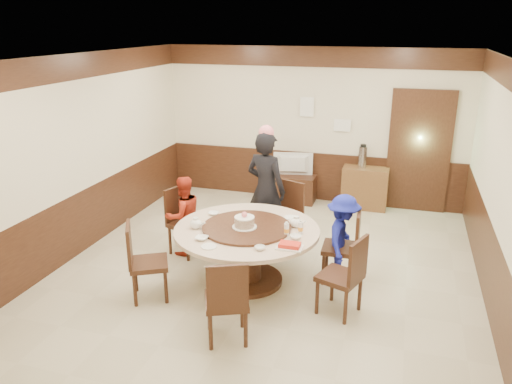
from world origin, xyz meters
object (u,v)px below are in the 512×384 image
(shrimp_platter, at_px, (290,246))
(television, at_px, (293,165))
(banquet_table, at_px, (247,244))
(person_red, at_px, (184,216))
(birthday_cake, at_px, (244,222))
(side_cabinet, at_px, (365,188))
(person_standing, at_px, (266,190))
(thermos, at_px, (363,157))
(person_blue, at_px, (342,238))
(tv_stand, at_px, (292,188))

(shrimp_platter, xyz_separation_m, television, (-0.78, 3.60, -0.07))
(banquet_table, relative_size, television, 2.51)
(banquet_table, xyz_separation_m, person_red, (-1.13, 0.55, 0.05))
(birthday_cake, height_order, side_cabinet, birthday_cake)
(banquet_table, distance_m, side_cabinet, 3.43)
(person_standing, height_order, thermos, person_standing)
(person_standing, bearing_deg, birthday_cake, 110.91)
(person_blue, bearing_deg, birthday_cake, 113.34)
(person_blue, height_order, thermos, person_blue)
(thermos, bearing_deg, banquet_table, -109.09)
(shrimp_platter, relative_size, thermos, 0.79)
(tv_stand, distance_m, television, 0.46)
(banquet_table, relative_size, birthday_cake, 5.94)
(person_blue, bearing_deg, banquet_table, 111.77)
(birthday_cake, xyz_separation_m, television, (-0.12, 3.23, -0.14))
(shrimp_platter, height_order, thermos, thermos)
(tv_stand, xyz_separation_m, thermos, (1.25, 0.03, 0.69))
(shrimp_platter, bearing_deg, banquet_table, 147.68)
(person_blue, relative_size, television, 1.59)
(shrimp_platter, bearing_deg, person_blue, 59.58)
(person_blue, relative_size, side_cabinet, 1.44)
(banquet_table, xyz_separation_m, television, (-0.13, 3.19, 0.18))
(shrimp_platter, distance_m, side_cabinet, 3.69)
(banquet_table, relative_size, side_cabinet, 2.29)
(person_red, xyz_separation_m, birthday_cake, (1.11, -0.60, 0.27))
(person_red, bearing_deg, television, -161.96)
(birthday_cake, distance_m, side_cabinet, 3.51)
(banquet_table, relative_size, person_red, 1.58)
(side_cabinet, relative_size, thermos, 2.11)
(person_red, xyz_separation_m, tv_stand, (0.99, 2.63, -0.33))
(person_standing, height_order, tv_stand, person_standing)
(tv_stand, bearing_deg, thermos, 1.38)
(person_standing, xyz_separation_m, birthday_cake, (0.07, -1.23, -0.02))
(television, bearing_deg, shrimp_platter, 91.21)
(person_blue, bearing_deg, side_cabinet, -0.16)
(person_red, bearing_deg, banquet_table, 102.57)
(person_blue, bearing_deg, person_standing, 59.60)
(person_blue, bearing_deg, tv_stand, 25.71)
(tv_stand, relative_size, thermos, 2.24)
(person_red, relative_size, tv_stand, 1.37)
(person_blue, bearing_deg, person_red, 87.92)
(television, distance_m, side_cabinet, 1.36)
(shrimp_platter, bearing_deg, side_cabinet, 81.49)
(television, relative_size, thermos, 1.92)
(television, height_order, side_cabinet, television)
(birthday_cake, bearing_deg, tv_stand, 92.06)
(person_red, relative_size, shrimp_platter, 3.87)
(tv_stand, bearing_deg, person_red, -110.67)
(person_blue, xyz_separation_m, side_cabinet, (0.04, 2.77, -0.20))
(banquet_table, bearing_deg, tv_stand, 92.37)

